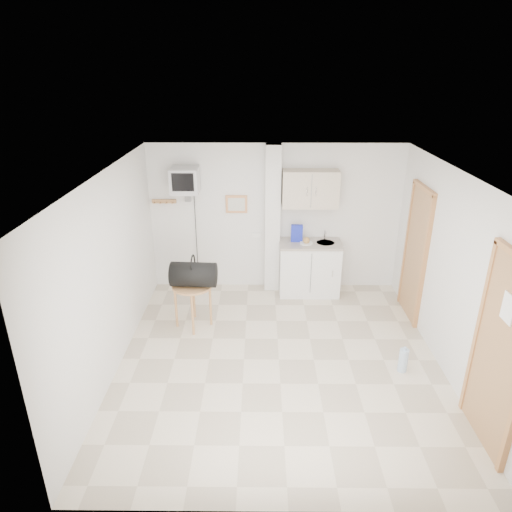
{
  "coord_description": "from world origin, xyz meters",
  "views": [
    {
      "loc": [
        -0.26,
        -5.08,
        3.64
      ],
      "look_at": [
        -0.31,
        0.6,
        1.25
      ],
      "focal_mm": 32.0,
      "sensor_mm": 36.0,
      "label": 1
    }
  ],
  "objects_px": {
    "round_table": "(192,291)",
    "water_bottle": "(403,360)",
    "duffel_bag": "(194,274)",
    "crt_television": "(185,181)"
  },
  "relations": [
    {
      "from": "round_table",
      "to": "water_bottle",
      "type": "height_order",
      "value": "round_table"
    },
    {
      "from": "crt_television",
      "to": "water_bottle",
      "type": "xyz_separation_m",
      "value": [
        3.02,
        -2.24,
        -1.78
      ]
    },
    {
      "from": "round_table",
      "to": "duffel_bag",
      "type": "relative_size",
      "value": 1.02
    },
    {
      "from": "round_table",
      "to": "water_bottle",
      "type": "relative_size",
      "value": 1.92
    },
    {
      "from": "round_table",
      "to": "duffel_bag",
      "type": "bearing_deg",
      "value": -38.8
    },
    {
      "from": "duffel_bag",
      "to": "water_bottle",
      "type": "xyz_separation_m",
      "value": [
        2.79,
        -1.05,
        -0.7
      ]
    },
    {
      "from": "round_table",
      "to": "duffel_bag",
      "type": "distance_m",
      "value": 0.28
    },
    {
      "from": "water_bottle",
      "to": "round_table",
      "type": "bearing_deg",
      "value": 159.01
    },
    {
      "from": "round_table",
      "to": "water_bottle",
      "type": "distance_m",
      "value": 3.05
    },
    {
      "from": "crt_television",
      "to": "duffel_bag",
      "type": "height_order",
      "value": "crt_television"
    }
  ]
}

